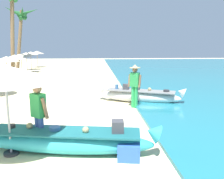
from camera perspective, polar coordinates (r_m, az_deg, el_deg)
name	(u,v)px	position (r m, az deg, el deg)	size (l,w,h in m)	color
ground_plane	(33,139)	(7.13, -18.58, -11.27)	(80.00, 80.00, 0.00)	beige
boat_cyan_foreground	(65,140)	(6.01, -11.23, -11.94)	(4.68, 1.44, 0.85)	#33B2BC
boat_white_midground	(140,96)	(10.90, 6.84, -1.48)	(3.87, 2.02, 0.85)	white
person_vendor_hatted	(135,83)	(9.81, 5.50, 1.58)	(0.57, 0.46, 1.81)	green
person_tourist_customer	(39,113)	(6.24, -17.29, -5.35)	(0.55, 0.50, 1.65)	#3D5BA8
patio_umbrella_large	(5,74)	(5.88, -24.46, 3.43)	(2.41, 2.41, 2.16)	#B7B7BC
parasol_row_1	(6,59)	(16.16, -24.13, 6.75)	(1.60, 1.60, 1.91)	#8E6B47
parasol_row_2	(15,57)	(18.64, -22.42, 7.29)	(1.60, 1.60, 1.91)	#8E6B47
parasol_row_3	(21,55)	(21.38, -21.12, 7.71)	(1.60, 1.60, 1.91)	#8E6B47
parasol_row_4	(26,54)	(24.05, -19.98, 8.04)	(1.60, 1.60, 1.91)	#8E6B47
parasol_row_5	(31,53)	(26.44, -19.05, 8.28)	(1.60, 1.60, 1.91)	#8E6B47
parasol_row_6	(37,52)	(29.09, -17.64, 8.53)	(1.60, 1.60, 1.91)	#8E6B47
palm_tree_tall_inland	(12,6)	(19.63, -22.96, 18.15)	(2.47, 2.58, 6.84)	brown
palm_tree_leaning_seaward	(21,21)	(22.45, -21.16, 15.08)	(2.75, 2.35, 5.84)	brown
cooler_box	(129,153)	(5.57, 4.07, -14.94)	(0.51, 0.30, 0.39)	blue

